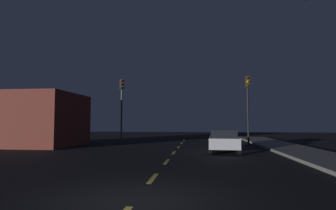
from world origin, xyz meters
The scene contains 12 objects.
ground_plane centered at (0.00, 7.00, 0.00)m, with size 80.00×80.00×0.00m, color black.
sidewalk_curb_right centered at (7.50, 7.00, 0.07)m, with size 3.00×40.00×0.15m, color gray.
lane_stripe_second centered at (0.00, 2.60, 0.00)m, with size 0.16×1.60×0.01m, color #EACC4C.
lane_stripe_third centered at (0.00, 6.40, 0.00)m, with size 0.16×1.60×0.01m, color #EACC4C.
lane_stripe_fourth centered at (0.00, 10.20, 0.00)m, with size 0.16×1.60×0.01m, color #EACC4C.
lane_stripe_fifth centered at (0.00, 14.00, 0.00)m, with size 0.16×1.60×0.01m, color #EACC4C.
lane_stripe_sixth centered at (0.00, 17.80, 0.00)m, with size 0.16×1.60×0.01m, color #EACC4C.
lane_stripe_seventh centered at (0.00, 21.60, 0.00)m, with size 0.16×1.60×0.01m, color #EACC4C.
traffic_signal_left centered at (-4.88, 15.85, 3.77)m, with size 0.32×0.38×5.43m.
traffic_signal_right centered at (5.36, 15.85, 3.81)m, with size 0.32×0.38×5.49m.
car_stopped_ahead centered at (2.98, 10.73, 0.72)m, with size 2.01×4.07×1.38m.
storefront_left centered at (-10.52, 13.92, 2.03)m, with size 5.05×6.11×4.07m, color maroon.
Camera 1 is at (1.47, -6.22, 1.79)m, focal length 29.19 mm.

